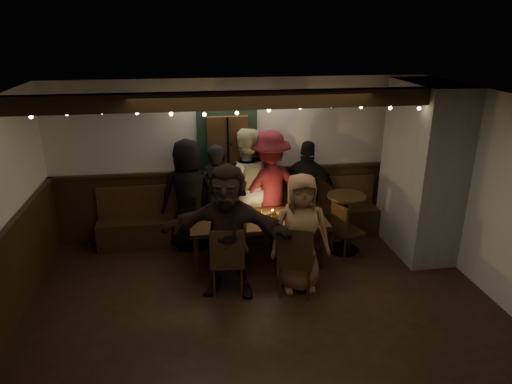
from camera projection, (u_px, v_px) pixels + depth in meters
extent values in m
cube|color=black|center=(265.00, 319.00, 5.56)|extent=(6.00, 5.00, 0.01)
cube|color=black|center=(267.00, 104.00, 4.65)|extent=(6.00, 5.00, 0.01)
cube|color=white|center=(240.00, 159.00, 7.43)|extent=(6.00, 0.01, 2.60)
cube|color=white|center=(510.00, 206.00, 5.53)|extent=(0.01, 5.00, 2.60)
cube|color=black|center=(240.00, 202.00, 7.66)|extent=(6.00, 0.05, 1.10)
cube|color=gray|center=(422.00, 170.00, 6.87)|extent=(0.70, 1.40, 2.60)
cube|color=black|center=(242.00, 226.00, 7.54)|extent=(4.60, 0.45, 0.45)
cube|color=#3A2611|center=(241.00, 195.00, 7.55)|extent=(4.60, 0.06, 0.50)
cube|color=#1E3727|center=(227.00, 139.00, 7.22)|extent=(0.95, 0.04, 1.00)
cube|color=#3A2611|center=(228.00, 140.00, 7.16)|extent=(0.64, 0.12, 0.76)
cube|color=black|center=(253.00, 100.00, 5.62)|extent=(6.00, 0.16, 0.22)
sphere|color=#FFE599|center=(31.00, 117.00, 5.28)|extent=(0.04, 0.04, 0.04)
sphere|color=#FFE599|center=(67.00, 114.00, 5.33)|extent=(0.04, 0.04, 0.04)
sphere|color=#FFE599|center=(102.00, 112.00, 5.38)|extent=(0.04, 0.04, 0.04)
sphere|color=#FFE599|center=(137.00, 113.00, 5.44)|extent=(0.04, 0.04, 0.04)
sphere|color=#FFE599|center=(171.00, 114.00, 5.51)|extent=(0.04, 0.04, 0.04)
sphere|color=#FFE599|center=(204.00, 114.00, 5.57)|extent=(0.04, 0.04, 0.04)
sphere|color=#FFE599|center=(237.00, 113.00, 5.62)|extent=(0.04, 0.04, 0.04)
sphere|color=#FFE599|center=(269.00, 110.00, 5.67)|extent=(0.04, 0.04, 0.04)
sphere|color=#FFE599|center=(300.00, 108.00, 5.72)|extent=(0.04, 0.04, 0.04)
sphere|color=#FFE599|center=(331.00, 106.00, 5.77)|extent=(0.04, 0.04, 0.04)
sphere|color=#FFE599|center=(361.00, 107.00, 5.84)|extent=(0.04, 0.04, 0.04)
sphere|color=#FFE599|center=(390.00, 108.00, 5.90)|extent=(0.04, 0.04, 0.04)
sphere|color=#FFE599|center=(419.00, 108.00, 5.96)|extent=(0.04, 0.04, 0.04)
sphere|color=#FFE599|center=(448.00, 107.00, 6.02)|extent=(0.04, 0.04, 0.04)
cube|color=black|center=(258.00, 221.00, 6.64)|extent=(1.97, 0.85, 0.06)
cylinder|color=black|center=(197.00, 258.00, 6.31)|extent=(0.07, 0.07, 0.65)
cylinder|color=black|center=(196.00, 236.00, 6.95)|extent=(0.07, 0.07, 0.65)
cylinder|color=black|center=(324.00, 249.00, 6.57)|extent=(0.07, 0.07, 0.65)
cylinder|color=black|center=(312.00, 229.00, 7.21)|extent=(0.07, 0.07, 0.65)
cylinder|color=#BF7226|center=(209.00, 215.00, 6.60)|extent=(0.07, 0.07, 0.13)
cylinder|color=#BF7226|center=(230.00, 222.00, 6.37)|extent=(0.07, 0.07, 0.13)
cylinder|color=silver|center=(251.00, 211.00, 6.74)|extent=(0.07, 0.07, 0.13)
cylinder|color=#BF7226|center=(274.00, 215.00, 6.58)|extent=(0.07, 0.07, 0.13)
cylinder|color=silver|center=(290.00, 209.00, 6.80)|extent=(0.07, 0.07, 0.13)
cylinder|color=#BF7226|center=(309.00, 215.00, 6.59)|extent=(0.07, 0.07, 0.13)
cylinder|color=white|center=(230.00, 229.00, 6.30)|extent=(0.24, 0.24, 0.01)
cube|color=#B2B2B7|center=(259.00, 219.00, 6.58)|extent=(0.15, 0.09, 0.05)
cylinder|color=#990C0C|center=(257.00, 216.00, 6.55)|extent=(0.03, 0.03, 0.15)
cylinder|color=gold|center=(261.00, 215.00, 6.56)|extent=(0.03, 0.03, 0.15)
cylinder|color=silver|center=(273.00, 214.00, 6.69)|extent=(0.05, 0.05, 0.08)
sphere|color=#FFB24C|center=(273.00, 211.00, 6.67)|extent=(0.03, 0.03, 0.03)
cube|color=black|center=(227.00, 260.00, 6.00)|extent=(0.47, 0.47, 0.04)
cube|color=black|center=(227.00, 249.00, 5.72)|extent=(0.44, 0.07, 0.50)
cylinder|color=black|center=(240.00, 269.00, 6.26)|extent=(0.04, 0.04, 0.43)
cylinder|color=black|center=(241.00, 282.00, 5.93)|extent=(0.04, 0.04, 0.43)
cylinder|color=black|center=(214.00, 270.00, 6.23)|extent=(0.04, 0.04, 0.43)
cylinder|color=black|center=(214.00, 283.00, 5.90)|extent=(0.04, 0.04, 0.43)
cube|color=black|center=(297.00, 260.00, 5.97)|extent=(0.59, 0.59, 0.04)
cube|color=black|center=(295.00, 248.00, 5.68)|extent=(0.44, 0.21, 0.52)
cylinder|color=black|center=(312.00, 271.00, 6.18)|extent=(0.04, 0.04, 0.44)
cylinder|color=black|center=(308.00, 285.00, 5.84)|extent=(0.04, 0.04, 0.44)
cylinder|color=black|center=(285.00, 268.00, 6.26)|extent=(0.04, 0.04, 0.44)
cylinder|color=black|center=(280.00, 282.00, 5.93)|extent=(0.04, 0.04, 0.44)
cube|color=black|center=(348.00, 231.00, 6.93)|extent=(0.49, 0.49, 0.04)
cube|color=black|center=(339.00, 219.00, 6.77)|extent=(0.15, 0.39, 0.45)
cylinder|color=black|center=(362.00, 246.00, 6.93)|extent=(0.03, 0.03, 0.38)
cylinder|color=black|center=(345.00, 250.00, 6.80)|extent=(0.03, 0.03, 0.38)
cylinder|color=black|center=(349.00, 238.00, 7.20)|extent=(0.03, 0.03, 0.38)
cylinder|color=black|center=(332.00, 242.00, 7.07)|extent=(0.03, 0.03, 0.38)
cylinder|color=black|center=(343.00, 249.00, 7.22)|extent=(0.48, 0.48, 0.03)
cylinder|color=black|center=(345.00, 224.00, 7.07)|extent=(0.06, 0.06, 0.91)
cylinder|color=black|center=(347.00, 196.00, 6.91)|extent=(0.59, 0.59, 0.04)
imported|color=black|center=(189.00, 195.00, 7.06)|extent=(0.93, 0.68, 1.76)
imported|color=black|center=(216.00, 195.00, 7.22)|extent=(0.63, 0.44, 1.65)
imported|color=beige|center=(246.00, 186.00, 7.25)|extent=(0.92, 0.71, 1.88)
imported|color=#58161F|center=(269.00, 188.00, 7.25)|extent=(1.34, 1.02, 1.84)
imported|color=black|center=(307.00, 190.00, 7.42)|extent=(1.04, 0.74, 1.64)
imported|color=black|center=(228.00, 231.00, 5.80)|extent=(1.73, 0.94, 1.78)
imported|color=#9B6A49|center=(300.00, 233.00, 5.94)|extent=(0.81, 0.55, 1.62)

